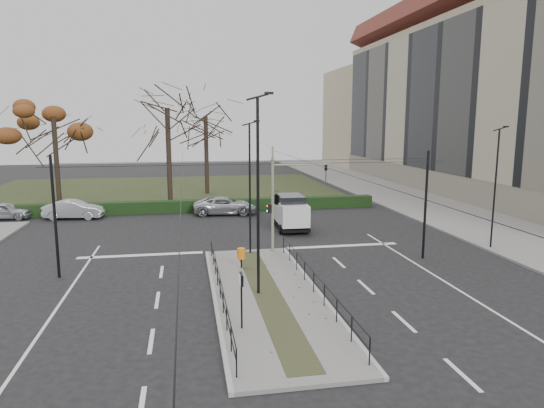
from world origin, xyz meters
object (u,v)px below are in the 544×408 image
Objects in this scene: traffic_light at (278,197)px; parked_car_first at (5,211)px; litter_bin at (241,254)px; bare_tree_near at (167,115)px; streetlamp_median_far at (250,187)px; streetlamp_median_near at (258,194)px; parked_car_second at (74,209)px; parked_car_fourth at (225,206)px; white_van at (290,211)px; rust_tree at (53,117)px; bare_tree_center at (206,122)px; info_panel at (241,286)px; streetlamp_sidewalk at (495,187)px.

parked_car_first is at bearing 144.82° from traffic_light.
litter_bin is 0.09× the size of bare_tree_near.
parked_car_first is at bearing 141.99° from streetlamp_median_far.
parked_car_second is (-11.73, 19.56, -3.78)m from streetlamp_median_near.
white_van reaches higher than parked_car_fourth.
white_van is 23.93m from rust_tree.
bare_tree_center reaches higher than rust_tree.
bare_tree_center reaches higher than traffic_light.
info_panel is 28.61m from parked_car_first.
bare_tree_near is (-4.40, 23.71, 3.58)m from streetlamp_median_near.
parked_car_first is 0.88× the size of parked_car_second.
bare_tree_center is (13.63, 4.56, -0.49)m from rust_tree.
traffic_light is at bearing -126.93° from parked_car_second.
litter_bin is at bearing -88.99° from bare_tree_center.
streetlamp_median_near is at bearing -143.47° from parked_car_second.
parked_car_fourth is at bearing -43.53° from bare_tree_near.
parked_car_second reaches higher than parked_car_fourth.
streetlamp_sidewalk is 1.82× the size of parked_car_first.
rust_tree is (-14.10, 22.54, 7.11)m from litter_bin.
streetlamp_sidewalk is at bearing -43.56° from bare_tree_near.
bare_tree_near is (-4.08, 19.83, 7.22)m from litter_bin.
litter_bin is at bearing -107.17° from streetlamp_median_far.
bare_tree_center is at bearing 63.65° from bare_tree_near.
bare_tree_near reaches higher than white_van.
white_van is (15.96, -6.54, 0.53)m from parked_car_second.
litter_bin is 27.91m from bare_tree_center.
parked_car_second is 10.34m from rust_tree.
parked_car_fourth is 9.68m from bare_tree_near.
traffic_light is 1.37× the size of parked_car_first.
streetlamp_sidewalk is 13.33m from white_van.
parked_car_second is at bearing 157.72° from white_van.
litter_bin is at bearing 83.47° from info_panel.
rust_tree is at bearing -18.58° from parked_car_first.
streetlamp_median_near is 1.67× the size of parked_car_fourth.
streetlamp_median_far is 0.65× the size of bare_tree_near.
info_panel is at bearing -108.09° from white_van.
bare_tree_center is at bearing 89.39° from info_panel.
streetlamp_median_near reaches higher than parked_car_fourth.
streetlamp_sidewalk is at bearing -128.67° from parked_car_fourth.
streetlamp_median_near is (0.32, -3.88, 3.64)m from litter_bin.
rust_tree is 0.91× the size of bare_tree_near.
traffic_light is 1.77m from streetlamp_median_far.
parked_car_first is 5.32m from parked_car_second.
litter_bin is 0.50× the size of info_panel.
info_panel is 0.46× the size of parked_car_second.
traffic_light is 19.01m from parked_car_second.
parked_car_first is (-16.99, 20.33, -3.84)m from streetlamp_median_near.
white_van is (2.07, 6.19, -2.02)m from traffic_light.
rust_tree is at bearing 113.92° from info_panel.
info_panel is at bearing -90.61° from bare_tree_center.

